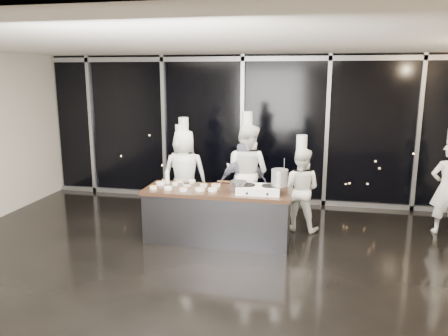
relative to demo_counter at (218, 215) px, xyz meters
The scene contains 15 objects.
ground 1.01m from the demo_counter, 90.00° to the right, with size 9.00×9.00×0.00m, color black.
room_shell 2.01m from the demo_counter, 78.94° to the right, with size 9.02×7.02×3.21m.
window_wall 2.78m from the demo_counter, 90.00° to the left, with size 8.90×0.11×3.20m.
demo_counter is the anchor object (origin of this frame).
stove 0.87m from the demo_counter, ahead, with size 0.71×0.47×0.14m.
frying_pan 0.72m from the demo_counter, 17.02° to the right, with size 0.49×0.29×0.05m.
stock_pot 1.26m from the demo_counter, ahead, with size 0.26×0.26×0.26m, color #ACACAE.
prep_bowls 0.74m from the demo_counter, behind, with size 1.15×0.71×0.05m.
squeeze_bottle 1.14m from the demo_counter, 167.16° to the left, with size 0.08×0.08×0.27m.
chef_far_left 1.52m from the demo_counter, 131.60° to the left, with size 0.68×0.56×1.84m.
chef_left 1.50m from the demo_counter, 129.43° to the left, with size 0.96×0.74×1.98m.
chef_center 1.26m from the demo_counter, 74.05° to the left, with size 1.11×0.99×2.11m.
guest 1.09m from the demo_counter, 75.44° to the left, with size 0.97×0.62×1.54m.
chef_right 1.61m from the demo_counter, 32.23° to the left, with size 0.83×0.70×1.74m.
chef_side 4.08m from the demo_counter, 17.20° to the left, with size 0.65×0.48×1.87m.
Camera 1 is at (1.55, -5.97, 2.79)m, focal length 35.00 mm.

